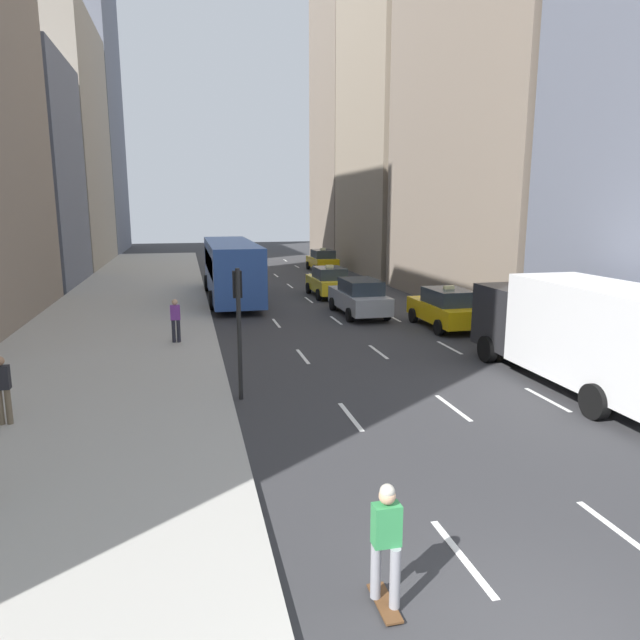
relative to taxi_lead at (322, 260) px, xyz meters
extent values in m
cube|color=#ADAAA3|center=(-13.80, -13.27, -0.81)|extent=(8.00, 66.00, 0.15)
cube|color=white|center=(-7.00, -38.27, -0.87)|extent=(0.12, 2.00, 0.01)
cube|color=white|center=(-7.00, -32.27, -0.87)|extent=(0.12, 2.00, 0.01)
cube|color=white|center=(-7.00, -26.27, -0.87)|extent=(0.12, 2.00, 0.01)
cube|color=white|center=(-7.00, -20.27, -0.87)|extent=(0.12, 2.00, 0.01)
cube|color=white|center=(-7.00, -14.27, -0.87)|extent=(0.12, 2.00, 0.01)
cube|color=white|center=(-7.00, -8.27, -0.87)|extent=(0.12, 2.00, 0.01)
cube|color=white|center=(-7.00, -2.27, -0.87)|extent=(0.12, 2.00, 0.01)
cube|color=white|center=(-7.00, 3.73, -0.87)|extent=(0.12, 2.00, 0.01)
cube|color=white|center=(-7.00, 9.73, -0.87)|extent=(0.12, 2.00, 0.01)
cube|color=white|center=(-4.20, -38.27, -0.87)|extent=(0.12, 2.00, 0.01)
cube|color=white|center=(-4.20, -32.27, -0.87)|extent=(0.12, 2.00, 0.01)
cube|color=white|center=(-4.20, -26.27, -0.87)|extent=(0.12, 2.00, 0.01)
cube|color=white|center=(-4.20, -20.27, -0.87)|extent=(0.12, 2.00, 0.01)
cube|color=white|center=(-4.20, -14.27, -0.87)|extent=(0.12, 2.00, 0.01)
cube|color=white|center=(-4.20, -8.27, -0.87)|extent=(0.12, 2.00, 0.01)
cube|color=white|center=(-4.20, -2.27, -0.87)|extent=(0.12, 2.00, 0.01)
cube|color=white|center=(-4.20, 3.73, -0.87)|extent=(0.12, 2.00, 0.01)
cube|color=white|center=(-4.20, 9.73, -0.87)|extent=(0.12, 2.00, 0.01)
cube|color=white|center=(-1.40, -32.27, -0.87)|extent=(0.12, 2.00, 0.01)
cube|color=white|center=(-1.40, -26.27, -0.87)|extent=(0.12, 2.00, 0.01)
cube|color=white|center=(-1.40, -20.27, -0.87)|extent=(0.12, 2.00, 0.01)
cube|color=white|center=(-1.40, -14.27, -0.87)|extent=(0.12, 2.00, 0.01)
cube|color=white|center=(-1.40, -8.27, -0.87)|extent=(0.12, 2.00, 0.01)
cube|color=white|center=(-1.40, -2.27, -0.87)|extent=(0.12, 2.00, 0.01)
cube|color=white|center=(-1.40, 3.73, -0.87)|extent=(0.12, 2.00, 0.01)
cube|color=white|center=(-1.40, 9.73, -0.87)|extent=(0.12, 2.00, 0.01)
cube|color=slate|center=(-20.80, -4.31, 6.37)|extent=(6.00, 10.34, 14.50)
cube|color=gray|center=(-20.80, 9.70, 9.58)|extent=(6.00, 16.74, 20.92)
cube|color=slate|center=(-20.80, 26.60, 16.06)|extent=(6.00, 16.22, 33.88)
cube|color=gray|center=(5.20, -1.91, 16.21)|extent=(6.00, 12.56, 34.18)
cube|color=gray|center=(5.20, 9.82, 16.99)|extent=(6.00, 10.45, 35.74)
cube|color=yellow|center=(0.00, 0.07, -0.17)|extent=(1.80, 4.40, 0.76)
cube|color=#28333D|center=(0.00, -0.19, 0.53)|extent=(1.58, 2.29, 0.64)
cube|color=#F2E599|center=(0.00, -0.19, 0.92)|extent=(0.44, 0.20, 0.14)
cylinder|color=black|center=(-0.90, 1.43, -0.55)|extent=(0.22, 0.66, 0.66)
cylinder|color=black|center=(0.90, 1.43, -0.55)|extent=(0.22, 0.66, 0.66)
cylinder|color=black|center=(-0.90, -1.29, -0.55)|extent=(0.22, 0.66, 0.66)
cylinder|color=black|center=(0.90, -1.29, -0.55)|extent=(0.22, 0.66, 0.66)
cube|color=yellow|center=(-2.80, -13.19, -0.17)|extent=(1.80, 4.40, 0.76)
cube|color=#28333D|center=(-2.80, -13.46, 0.53)|extent=(1.58, 2.29, 0.64)
cube|color=#F2E599|center=(-2.80, -13.46, 0.92)|extent=(0.44, 0.20, 0.14)
cylinder|color=black|center=(-3.70, -11.83, -0.55)|extent=(0.22, 0.66, 0.66)
cylinder|color=black|center=(-1.90, -11.83, -0.55)|extent=(0.22, 0.66, 0.66)
cylinder|color=black|center=(-3.70, -14.56, -0.55)|extent=(0.22, 0.66, 0.66)
cylinder|color=black|center=(-1.90, -14.56, -0.55)|extent=(0.22, 0.66, 0.66)
cube|color=yellow|center=(0.00, -22.89, -0.17)|extent=(1.80, 4.40, 0.76)
cube|color=#28333D|center=(0.00, -23.15, 0.53)|extent=(1.58, 2.29, 0.64)
cube|color=#F2E599|center=(0.00, -23.15, 0.92)|extent=(0.44, 0.20, 0.14)
cylinder|color=black|center=(-0.90, -21.52, -0.55)|extent=(0.22, 0.66, 0.66)
cylinder|color=black|center=(0.90, -21.52, -0.55)|extent=(0.22, 0.66, 0.66)
cylinder|color=black|center=(-0.90, -24.25, -0.55)|extent=(0.22, 0.66, 0.66)
cylinder|color=black|center=(0.90, -24.25, -0.55)|extent=(0.22, 0.66, 0.66)
cube|color=#9EA0A5|center=(-2.80, -19.24, -0.15)|extent=(1.80, 4.96, 0.81)
cube|color=#28333D|center=(-2.80, -19.54, 0.58)|extent=(1.58, 2.58, 0.64)
cylinder|color=black|center=(-3.70, -17.71, -0.55)|extent=(0.22, 0.66, 0.66)
cylinder|color=black|center=(-1.90, -17.71, -0.55)|extent=(0.22, 0.66, 0.66)
cylinder|color=black|center=(-3.70, -20.78, -0.55)|extent=(0.22, 0.66, 0.66)
cylinder|color=black|center=(-1.90, -20.78, -0.55)|extent=(0.22, 0.66, 0.66)
cube|color=#2D519E|center=(-8.40, -13.00, 0.92)|extent=(2.50, 11.60, 2.90)
cube|color=#28333D|center=(-8.40, -7.25, 1.27)|extent=(2.30, 0.12, 1.40)
cube|color=#28333D|center=(-9.61, -13.00, 1.27)|extent=(0.08, 9.86, 1.10)
cube|color=yellow|center=(-8.40, -7.25, 2.17)|extent=(1.50, 0.10, 0.36)
cylinder|color=black|center=(-9.65, -9.40, -0.38)|extent=(0.30, 1.00, 1.00)
cylinder|color=black|center=(-7.15, -9.40, -0.38)|extent=(0.30, 1.00, 1.00)
cylinder|color=black|center=(-9.65, -16.19, -0.38)|extent=(0.30, 1.00, 1.00)
cylinder|color=black|center=(-7.15, -16.19, -0.38)|extent=(0.30, 1.00, 1.00)
cube|color=#262628|center=(0.00, -28.39, 0.62)|extent=(2.10, 2.40, 2.10)
cube|color=#28333D|center=(0.00, -27.24, 0.92)|extent=(1.90, 0.10, 0.90)
cube|color=white|center=(0.00, -32.59, 0.92)|extent=(2.30, 6.00, 2.70)
cylinder|color=black|center=(-1.05, -28.39, -0.43)|extent=(0.28, 0.90, 0.90)
cylinder|color=black|center=(1.05, -28.39, -0.43)|extent=(0.28, 0.90, 0.90)
cylinder|color=black|center=(-1.15, -33.79, -0.43)|extent=(0.28, 0.90, 0.90)
cube|color=brown|center=(-8.50, -39.03, -0.83)|extent=(0.24, 0.80, 0.03)
cylinder|color=black|center=(-8.50, -38.75, -0.86)|extent=(0.18, 0.05, 0.05)
cylinder|color=black|center=(-8.50, -39.31, -0.86)|extent=(0.18, 0.05, 0.05)
cylinder|color=gray|center=(-8.59, -38.91, -0.40)|extent=(0.14, 0.14, 0.84)
cylinder|color=gray|center=(-8.41, -39.15, -0.40)|extent=(0.14, 0.14, 0.84)
cube|color=#338C4C|center=(-8.50, -39.03, 0.30)|extent=(0.36, 0.22, 0.56)
sphere|color=tan|center=(-8.50, -39.03, 0.70)|extent=(0.22, 0.22, 0.22)
sphere|color=#B2AD9E|center=(-8.50, -39.03, 0.76)|extent=(0.20, 0.20, 0.20)
cylinder|color=brown|center=(-15.25, -31.25, -0.30)|extent=(0.14, 0.14, 0.86)
cylinder|color=brown|center=(-15.07, -31.25, -0.30)|extent=(0.14, 0.14, 0.86)
cube|color=black|center=(-15.16, -31.25, 0.41)|extent=(0.36, 0.22, 0.56)
cylinder|color=#23232D|center=(-11.43, -23.66, -0.30)|extent=(0.14, 0.14, 0.86)
cylinder|color=#23232D|center=(-11.25, -23.66, -0.30)|extent=(0.14, 0.14, 0.86)
cube|color=#72338C|center=(-11.34, -23.66, 0.41)|extent=(0.36, 0.22, 0.56)
sphere|color=tan|center=(-11.34, -23.66, 0.81)|extent=(0.22, 0.22, 0.22)
cylinder|color=black|center=(-9.55, -30.30, 0.92)|extent=(0.12, 0.12, 3.60)
cube|color=black|center=(-9.55, -30.12, 2.27)|extent=(0.24, 0.20, 0.72)
sphere|color=red|center=(-9.55, -30.01, 2.50)|extent=(0.14, 0.14, 0.14)
sphere|color=#4C3F14|center=(-9.55, -30.01, 2.27)|extent=(0.14, 0.14, 0.14)
sphere|color=#198C2D|center=(-9.55, -30.01, 2.04)|extent=(0.14, 0.14, 0.14)
camera|label=1|loc=(-10.85, -45.30, 4.31)|focal=32.00mm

